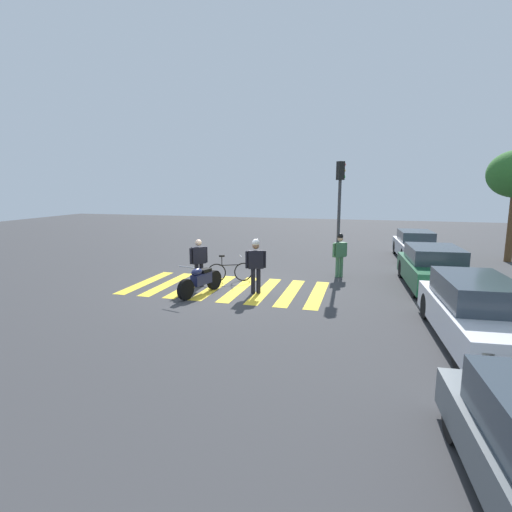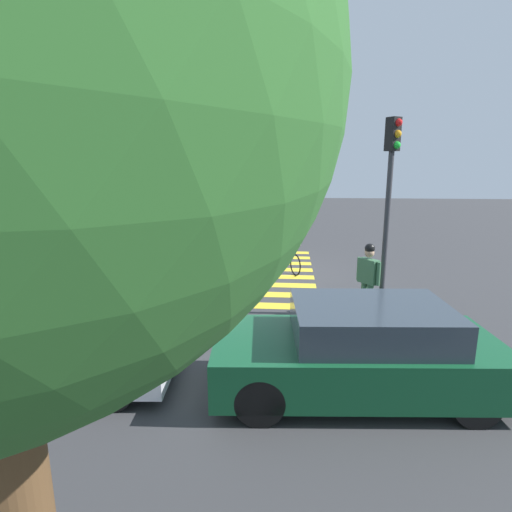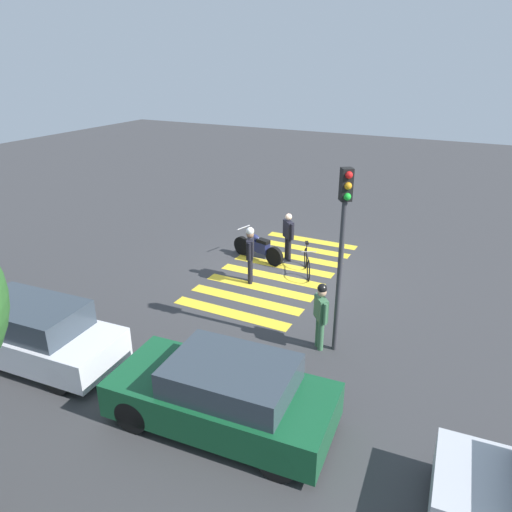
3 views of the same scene
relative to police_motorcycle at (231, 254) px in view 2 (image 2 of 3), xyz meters
name	(u,v)px [view 2 (image 2 of 3)]	position (x,y,z in m)	size (l,w,h in m)	color
ground_plane	(259,273)	(-1.00, 0.55, -0.47)	(60.00, 60.00, 0.00)	#38383A
police_motorcycle	(231,254)	(0.00, 0.00, 0.00)	(2.12, 0.83, 1.05)	black
leaning_bicycle	(288,260)	(-1.94, 0.34, -0.08)	(0.79, 1.54, 1.01)	black
officer_on_foot	(242,248)	(-0.59, 1.71, 0.59)	(0.37, 0.64, 1.82)	black
officer_by_motorcycle	(259,238)	(-0.93, -0.45, 0.49)	(0.52, 0.48, 1.68)	black
pedestrian_bystander	(368,275)	(-3.76, 4.20, 0.52)	(0.45, 0.53, 1.72)	#3F724C
crosswalk_stripes	(259,273)	(-1.00, 0.55, -0.46)	(3.52, 6.75, 0.01)	yellow
car_green_compact	(358,351)	(-3.02, 7.50, 0.22)	(4.39, 2.18, 1.42)	black
car_white_van	(30,342)	(2.13, 7.64, 0.23)	(4.76, 1.98, 1.47)	black
traffic_light_pole	(390,187)	(-4.12, 4.11, 2.49)	(0.33, 0.35, 4.43)	#38383D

